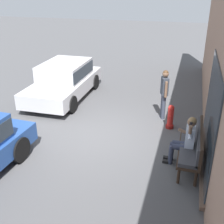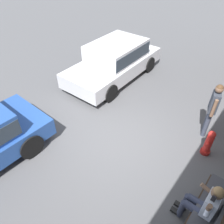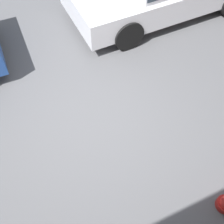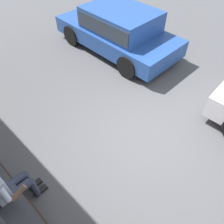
# 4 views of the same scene
# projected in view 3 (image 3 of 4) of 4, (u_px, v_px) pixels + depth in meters

# --- Properties ---
(ground_plane) EXTENTS (60.00, 60.00, 0.00)m
(ground_plane) POSITION_uv_depth(u_px,v_px,m) (94.00, 120.00, 4.87)
(ground_plane) COLOR #4C4C4F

